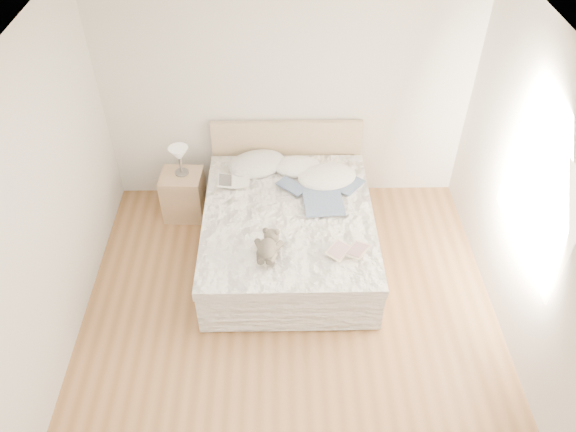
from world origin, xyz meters
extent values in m
cube|color=brown|center=(0.00, 0.00, 0.00)|extent=(4.00, 4.50, 0.00)
cube|color=white|center=(0.00, 0.00, 2.70)|extent=(4.00, 4.50, 0.00)
cube|color=beige|center=(0.00, 2.25, 1.35)|extent=(4.00, 0.02, 2.70)
cube|color=beige|center=(-2.00, 0.00, 1.35)|extent=(0.02, 4.50, 2.70)
cube|color=beige|center=(2.00, 0.00, 1.35)|extent=(0.02, 4.50, 2.70)
cube|color=white|center=(1.99, 0.30, 1.45)|extent=(0.02, 1.30, 1.10)
cube|color=tan|center=(0.00, 1.15, 0.10)|extent=(1.68, 2.08, 0.20)
cube|color=white|center=(0.00, 1.15, 0.35)|extent=(1.60, 2.00, 0.30)
cube|color=white|center=(0.00, 1.10, 0.54)|extent=(1.72, 2.05, 0.10)
cube|color=tan|center=(0.00, 2.19, 0.50)|extent=(1.70, 0.06, 1.00)
cube|color=tan|center=(-1.18, 1.82, 0.28)|extent=(0.47, 0.43, 0.56)
cylinder|color=#534E48|center=(-1.17, 1.86, 0.57)|extent=(0.15, 0.15, 0.02)
cylinder|color=#403A36|center=(-1.17, 1.86, 0.68)|extent=(0.03, 0.03, 0.21)
cone|color=beige|center=(-1.17, 1.86, 0.82)|extent=(0.25, 0.25, 0.15)
ellipsoid|color=silver|center=(-0.34, 1.90, 0.64)|extent=(0.78, 0.67, 0.20)
ellipsoid|color=white|center=(0.11, 1.84, 0.64)|extent=(0.53, 0.38, 0.16)
ellipsoid|color=white|center=(0.42, 1.65, 0.64)|extent=(0.71, 0.57, 0.19)
cube|color=white|center=(-0.58, 1.61, 0.63)|extent=(0.37, 0.26, 0.03)
cube|color=beige|center=(0.54, 0.54, 0.63)|extent=(0.43, 0.40, 0.02)
camera|label=1|loc=(-0.08, -3.13, 4.34)|focal=35.00mm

